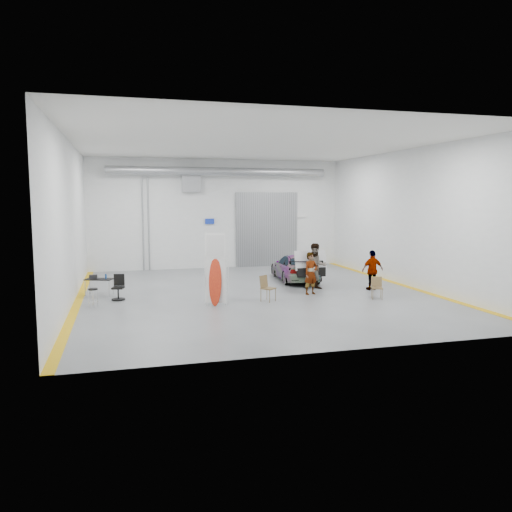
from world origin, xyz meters
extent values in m
plane|color=slate|center=(0.00, 0.00, 0.00)|extent=(16.00, 16.00, 0.00)
cube|color=silver|center=(-7.00, 0.00, 3.00)|extent=(0.02, 16.00, 6.00)
cube|color=silver|center=(7.00, 0.00, 3.00)|extent=(0.02, 16.00, 6.00)
cube|color=silver|center=(0.00, 8.00, 3.00)|extent=(14.00, 0.02, 6.00)
cube|color=silver|center=(0.00, -8.00, 3.00)|extent=(14.00, 0.02, 6.00)
cube|color=silver|center=(0.00, 0.00, 6.00)|extent=(14.00, 16.00, 0.02)
cube|color=#92959B|center=(2.80, 7.92, 2.10)|extent=(3.60, 0.12, 4.20)
cube|color=gray|center=(-1.50, 7.92, 4.80)|extent=(1.00, 0.50, 1.20)
cylinder|color=gray|center=(0.00, 7.40, 5.30)|extent=(11.90, 0.44, 0.44)
cube|color=#1631B3|center=(-0.50, 7.92, 2.60)|extent=(0.50, 0.04, 0.30)
cube|color=white|center=(4.80, 7.92, 2.90)|extent=(0.70, 0.04, 0.25)
cylinder|color=gray|center=(-3.80, 7.92, 2.50)|extent=(0.08, 0.08, 5.00)
cylinder|color=gray|center=(-4.10, 7.92, 2.50)|extent=(0.08, 0.08, 5.00)
cube|color=gold|center=(-6.85, 0.00, 0.01)|extent=(0.30, 16.00, 0.01)
cube|color=gold|center=(6.85, 0.00, 0.01)|extent=(0.30, 16.00, 0.01)
imported|color=white|center=(2.68, 2.73, 0.61)|extent=(2.16, 4.40, 1.23)
imported|color=brown|center=(2.11, -0.73, 0.86)|extent=(0.72, 0.58, 1.71)
imported|color=slate|center=(2.75, 0.31, 0.98)|extent=(1.02, 0.82, 1.96)
imported|color=#A96338|center=(4.98, -0.50, 0.85)|extent=(1.01, 0.47, 1.70)
cube|color=white|center=(-1.90, -1.85, 0.93)|extent=(0.74, 0.34, 1.67)
ellipsoid|color=#F74715|center=(-1.90, -1.93, 0.88)|extent=(0.51, 0.38, 1.77)
cube|color=white|center=(-1.90, -1.87, 2.18)|extent=(0.71, 0.33, 0.88)
cylinder|color=white|center=(-2.23, -1.85, 1.39)|extent=(0.02, 0.02, 2.79)
cylinder|color=white|center=(-1.58, -1.85, 1.39)|extent=(0.02, 0.02, 2.79)
cube|color=brown|center=(0.06, -1.63, 0.50)|extent=(0.64, 0.63, 0.04)
cube|color=brown|center=(0.06, -1.42, 0.75)|extent=(0.42, 0.36, 0.44)
cube|color=brown|center=(4.21, -2.32, 0.43)|extent=(0.51, 0.50, 0.04)
cube|color=brown|center=(4.21, -2.14, 0.65)|extent=(0.41, 0.22, 0.39)
cylinder|color=black|center=(-6.24, -1.01, 0.65)|extent=(0.33, 0.33, 0.05)
torus|color=silver|center=(-6.24, -1.01, 0.21)|extent=(0.35, 0.35, 0.02)
cylinder|color=gray|center=(-6.61, 1.02, 0.32)|extent=(0.03, 0.03, 0.64)
cylinder|color=gray|center=(-5.63, 1.02, 0.32)|extent=(0.03, 0.03, 0.64)
cylinder|color=gray|center=(-6.61, 1.46, 0.32)|extent=(0.03, 0.03, 0.64)
cylinder|color=gray|center=(-5.63, 1.46, 0.32)|extent=(0.03, 0.03, 0.64)
cube|color=black|center=(-6.12, 1.24, 0.66)|extent=(1.18, 0.87, 0.04)
cylinder|color=navy|center=(-5.86, 1.15, 0.77)|extent=(0.07, 0.07, 0.20)
cube|color=black|center=(-6.34, 1.28, 0.75)|extent=(0.31, 0.20, 0.16)
cylinder|color=black|center=(-5.39, 0.07, 0.04)|extent=(0.51, 0.51, 0.04)
cylinder|color=black|center=(-5.39, 0.07, 0.26)|extent=(0.05, 0.05, 0.44)
cube|color=black|center=(-5.39, 0.07, 0.48)|extent=(0.51, 0.51, 0.06)
cube|color=black|center=(-5.39, 0.27, 0.75)|extent=(0.40, 0.15, 0.46)
cube|color=silver|center=(2.68, 0.86, 1.25)|extent=(1.43, 0.87, 0.04)
camera|label=1|loc=(-5.17, -19.32, 3.84)|focal=35.00mm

